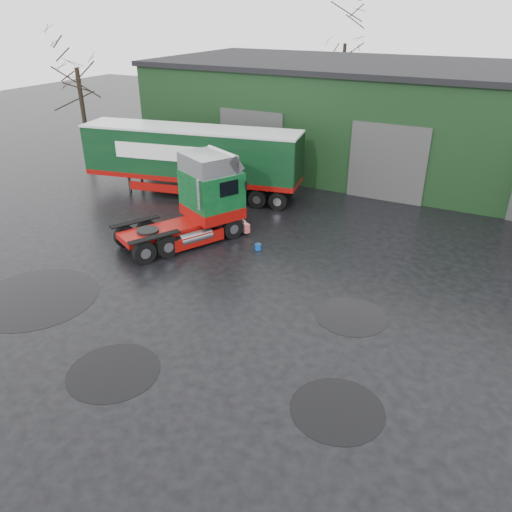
{
  "coord_description": "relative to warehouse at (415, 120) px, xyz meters",
  "views": [
    {
      "loc": [
        7.63,
        -11.59,
        9.27
      ],
      "look_at": [
        0.65,
        1.81,
        1.7
      ],
      "focal_mm": 35.0,
      "sensor_mm": 36.0,
      "label": 1
    }
  ],
  "objects": [
    {
      "name": "tree_left",
      "position": [
        -19.0,
        -8.0,
        1.09
      ],
      "size": [
        4.4,
        4.4,
        8.5
      ],
      "primitive_type": null,
      "color": "black",
      "rests_on": "ground"
    },
    {
      "name": "puddle_0",
      "position": [
        -3.11,
        -23.55,
        -3.15
      ],
      "size": [
        2.64,
        2.64,
        0.01
      ],
      "primitive_type": "cylinder",
      "color": "black",
      "rests_on": "ground"
    },
    {
      "name": "tree_back_a",
      "position": [
        -8.0,
        10.0,
        1.59
      ],
      "size": [
        4.4,
        4.4,
        9.5
      ],
      "primitive_type": null,
      "color": "black",
      "rests_on": "ground"
    },
    {
      "name": "puddle_2",
      "position": [
        -8.36,
        -21.74,
        -3.15
      ],
      "size": [
        4.39,
        4.39,
        0.01
      ],
      "primitive_type": "cylinder",
      "color": "black",
      "rests_on": "ground"
    },
    {
      "name": "puddle_4",
      "position": [
        3.01,
        -22.04,
        -3.15
      ],
      "size": [
        2.46,
        2.46,
        0.01
      ],
      "primitive_type": "cylinder",
      "color": "black",
      "rests_on": "ground"
    },
    {
      "name": "wash_bucket",
      "position": [
        -3.13,
        -14.58,
        -3.03
      ],
      "size": [
        0.3,
        0.3,
        0.26
      ],
      "primitive_type": "cylinder",
      "rotation": [
        0.0,
        0.0,
        -0.1
      ],
      "color": "#0743A9",
      "rests_on": "ground"
    },
    {
      "name": "trailer_left",
      "position": [
        -9.5,
        -10.0,
        -1.31
      ],
      "size": [
        12.11,
        4.66,
        3.69
      ],
      "primitive_type": null,
      "rotation": [
        0.0,
        0.0,
        1.76
      ],
      "color": "silver",
      "rests_on": "ground"
    },
    {
      "name": "puddle_1",
      "position": [
        1.99,
        -17.7,
        -3.15
      ],
      "size": [
        2.42,
        2.42,
        0.01
      ],
      "primitive_type": "cylinder",
      "color": "black",
      "rests_on": "ground"
    },
    {
      "name": "hero_tractor",
      "position": [
        -6.5,
        -15.5,
        -1.28
      ],
      "size": [
        5.01,
        6.53,
        3.75
      ],
      "primitive_type": null,
      "rotation": [
        0.0,
        0.0,
        -0.47
      ],
      "color": "#0B421C",
      "rests_on": "ground"
    },
    {
      "name": "warehouse",
      "position": [
        0.0,
        0.0,
        0.0
      ],
      "size": [
        32.4,
        12.4,
        6.3
      ],
      "color": "black",
      "rests_on": "ground"
    },
    {
      "name": "ground",
      "position": [
        -2.0,
        -20.0,
        -3.16
      ],
      "size": [
        100.0,
        100.0,
        0.0
      ],
      "primitive_type": "plane",
      "color": "black"
    }
  ]
}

